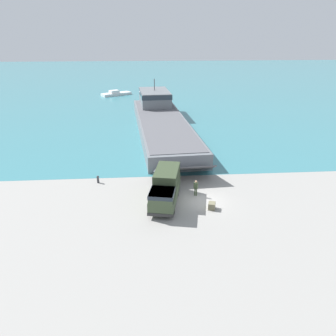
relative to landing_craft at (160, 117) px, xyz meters
name	(u,v)px	position (x,y,z in m)	size (l,w,h in m)	color
ground_plane	(202,201)	(2.85, -29.74, -1.85)	(240.00, 240.00, 0.00)	gray
water_surface	(158,80)	(2.85, 67.01, -1.85)	(240.00, 180.00, 0.01)	teal
landing_craft	(160,117)	(0.00, 0.00, 0.00)	(10.87, 41.60, 7.66)	slate
military_truck	(166,187)	(-0.98, -29.53, -0.21)	(3.91, 7.70, 3.26)	#3D4C33
soldier_on_ramp	(196,187)	(2.38, -28.40, -0.82)	(0.50, 0.41, 1.79)	#3D4C33
moored_boat_a	(160,98)	(1.29, 27.62, -1.40)	(2.82, 6.47, 1.38)	#2D7060
moored_boat_b	(116,94)	(-10.80, 34.85, -1.37)	(8.66, 6.67, 1.45)	white
mooring_bollard	(98,179)	(-8.66, -24.26, -1.37)	(0.30, 0.30, 0.90)	#333338
cargo_crate	(212,206)	(3.56, -31.42, -1.51)	(0.68, 0.82, 0.68)	#6B664C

